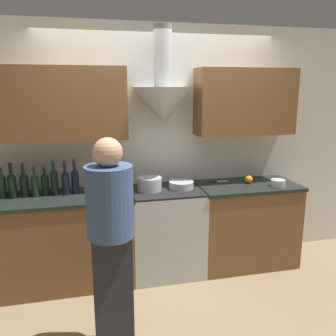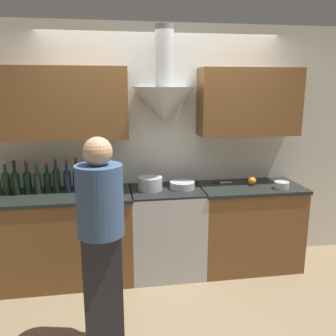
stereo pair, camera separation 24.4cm
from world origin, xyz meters
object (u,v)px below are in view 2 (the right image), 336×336
wine_bottle_8 (67,179)px  person_foreground_left (101,236)px  wine_bottle_2 (6,181)px  wine_bottle_7 (56,179)px  wine_bottle_6 (48,181)px  orange_fruit (252,181)px  stock_pot (150,183)px  mixing_bowl (182,185)px  wine_bottle_3 (16,181)px  stove_range (166,231)px  wine_bottle_9 (77,178)px  wine_bottle_4 (27,181)px  saucepan (282,185)px  wine_bottle_5 (38,181)px

wine_bottle_8 → person_foreground_left: person_foreground_left is taller
wine_bottle_2 → wine_bottle_7: size_ratio=0.95×
wine_bottle_6 → orange_fruit: wine_bottle_6 is taller
stock_pot → mixing_bowl: (0.34, -0.01, -0.03)m
person_foreground_left → wine_bottle_7: bearing=112.7°
wine_bottle_6 → stock_pot: size_ratio=1.21×
wine_bottle_3 → mixing_bowl: bearing=-1.7°
wine_bottle_8 → person_foreground_left: 1.16m
wine_bottle_3 → orange_fruit: (2.43, -0.03, -0.09)m
wine_bottle_3 → stove_range: bearing=-2.1°
stove_range → stock_pot: bearing=175.8°
stock_pot → person_foreground_left: person_foreground_left is taller
person_foreground_left → wine_bottle_8: bearing=107.9°
wine_bottle_8 → orange_fruit: size_ratio=3.93×
wine_bottle_9 → orange_fruit: bearing=-1.2°
wine_bottle_7 → wine_bottle_9: (0.20, 0.01, -0.00)m
wine_bottle_2 → stock_pot: size_ratio=1.32×
wine_bottle_4 → person_foreground_left: (0.74, -1.11, -0.15)m
stove_range → saucepan: bearing=-7.8°
wine_bottle_4 → wine_bottle_7: (0.28, -0.01, 0.01)m
wine_bottle_8 → wine_bottle_9: bearing=7.5°
stove_range → wine_bottle_2: bearing=177.3°
stove_range → wine_bottle_4: 1.50m
orange_fruit → wine_bottle_2: bearing=178.9°
wine_bottle_2 → wine_bottle_8: size_ratio=0.98×
wine_bottle_7 → orange_fruit: (2.04, -0.03, -0.10)m
person_foreground_left → wine_bottle_6: bearing=116.2°
wine_bottle_9 → wine_bottle_6: bearing=178.7°
orange_fruit → person_foreground_left: bearing=-146.0°
wine_bottle_3 → mixing_bowl: 1.66m
wine_bottle_8 → person_foreground_left: bearing=-72.1°
wine_bottle_2 → orange_fruit: size_ratio=3.84×
wine_bottle_9 → person_foreground_left: bearing=-76.6°
wine_bottle_2 → stock_pot: 1.41m
wine_bottle_5 → wine_bottle_2: bearing=175.8°
saucepan → person_foreground_left: person_foreground_left is taller
wine_bottle_7 → person_foreground_left: 1.20m
mixing_bowl → wine_bottle_2: bearing=177.7°
saucepan → wine_bottle_5: bearing=175.0°
wine_bottle_5 → stock_pot: bearing=-2.1°
wine_bottle_9 → stock_pot: wine_bottle_9 is taller
person_foreground_left → stock_pot: bearing=65.8°
wine_bottle_7 → stock_pot: size_ratio=1.39×
wine_bottle_3 → wine_bottle_4: (0.11, 0.01, -0.00)m
wine_bottle_2 → stock_pot: (1.41, -0.06, -0.07)m
wine_bottle_6 → mixing_bowl: wine_bottle_6 is taller
wine_bottle_4 → wine_bottle_7: size_ratio=0.96×
stock_pot → wine_bottle_2: bearing=177.5°
stove_range → wine_bottle_5: (-1.28, 0.05, 0.58)m
wine_bottle_8 → stock_pot: size_ratio=1.35×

